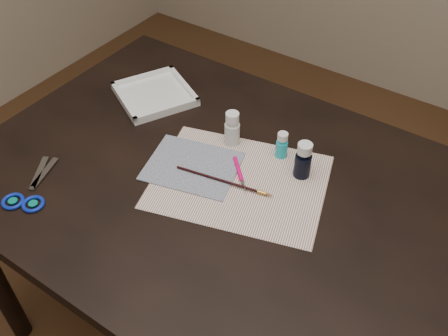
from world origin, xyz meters
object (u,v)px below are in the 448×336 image
Objects in this scene: paint_bottle_cyan at (282,145)px; palette_tray at (155,94)px; paint_bottle_navy at (303,160)px; scissors at (32,183)px; paper at (239,181)px; canvas at (192,166)px; paint_bottle_white at (232,128)px.

paint_bottle_cyan is 0.44m from palette_tray.
paint_bottle_navy is (0.08, -0.03, 0.01)m from paint_bottle_cyan.
paint_bottle_cyan is 0.36× the size of scissors.
paper is 0.15m from paint_bottle_cyan.
palette_tray is (-0.40, 0.16, 0.01)m from paper.
palette_tray is (-0.44, 0.02, -0.03)m from paint_bottle_cyan.
canvas is 1.12× the size of palette_tray.
canvas is 0.28m from paint_bottle_navy.
paint_bottle_white reaches higher than paper.
canvas is (-0.13, -0.02, 0.00)m from paper.
paint_bottle_navy is (0.24, 0.13, 0.05)m from canvas.
canvas is at bearing -135.41° from paint_bottle_cyan.
paint_bottle_navy reaches higher than scissors.
paper is 0.43m from palette_tray.
paint_bottle_white reaches higher than palette_tray.
paper is at bearing -21.37° from palette_tray.
paper is 0.16m from paint_bottle_navy.
palette_tray is at bearing 174.39° from paint_bottle_navy.
paper is at bearing -49.40° from paint_bottle_white.
paint_bottle_navy is at bearing -84.63° from scissors.
palette_tray is at bearing -33.47° from scissors.
paper is 4.16× the size of paint_bottle_navy.
canvas is 0.33m from palette_tray.
scissors is at bearing -144.81° from paper.
canvas is at bearing -169.81° from paper.
paper is 5.60× the size of paint_bottle_cyan.
palette_tray is at bearing 146.69° from canvas.
paint_bottle_cyan is (0.13, 0.03, -0.01)m from paint_bottle_white.
paint_bottle_white reaches higher than scissors.
paper is 2.00× the size of scissors.
paint_bottle_white is 0.52m from scissors.
canvas reaches higher than paper.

